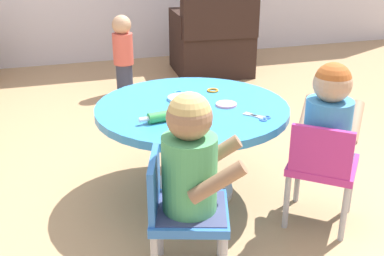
% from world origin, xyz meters
% --- Properties ---
extents(ground_plane, '(10.00, 10.00, 0.00)m').
position_xyz_m(ground_plane, '(0.00, 0.00, 0.00)').
color(ground_plane, tan).
extents(craft_table, '(0.97, 0.97, 0.50)m').
position_xyz_m(craft_table, '(0.00, 0.00, 0.39)').
color(craft_table, silver).
rests_on(craft_table, ground).
extents(child_chair_left, '(0.38, 0.38, 0.54)m').
position_xyz_m(child_chair_left, '(-0.24, -0.62, 0.31)').
color(child_chair_left, '#B7B7BC').
rests_on(child_chair_left, ground).
extents(seated_child_left, '(0.41, 0.36, 0.51)m').
position_xyz_m(seated_child_left, '(-0.21, -0.63, 0.53)').
color(seated_child_left, '#3F4772').
rests_on(seated_child_left, ground).
extents(child_chair_right, '(0.42, 0.42, 0.54)m').
position_xyz_m(child_chair_right, '(0.48, -0.46, 0.31)').
color(child_chair_right, '#B7B7BC').
rests_on(child_chair_right, ground).
extents(seated_child_right, '(0.43, 0.44, 0.51)m').
position_xyz_m(seated_child_right, '(0.51, -0.43, 0.53)').
color(seated_child_right, '#3F4772').
rests_on(seated_child_right, ground).
extents(armchair_dark, '(0.76, 0.77, 0.85)m').
position_xyz_m(armchair_dark, '(0.89, 2.15, 0.31)').
color(armchair_dark, black).
rests_on(armchair_dark, ground).
extents(toddler_standing, '(0.17, 0.17, 0.67)m').
position_xyz_m(toddler_standing, '(-0.04, 1.79, 0.36)').
color(toddler_standing, '#33384C').
rests_on(toddler_standing, ground).
extents(rolling_pin, '(0.23, 0.07, 0.05)m').
position_xyz_m(rolling_pin, '(-0.19, -0.17, 0.53)').
color(rolling_pin, green).
rests_on(rolling_pin, craft_table).
extents(craft_scissors, '(0.12, 0.14, 0.01)m').
position_xyz_m(craft_scissors, '(0.25, -0.26, 0.50)').
color(craft_scissors, silver).
rests_on(craft_scissors, craft_table).
extents(playdough_blob_0, '(0.10, 0.10, 0.01)m').
position_xyz_m(playdough_blob_0, '(0.16, -0.06, 0.51)').
color(playdough_blob_0, pink).
rests_on(playdough_blob_0, craft_table).
extents(playdough_blob_1, '(0.15, 0.15, 0.01)m').
position_xyz_m(playdough_blob_1, '(-0.03, 0.10, 0.51)').
color(playdough_blob_1, '#8CCCF2').
rests_on(playdough_blob_1, craft_table).
extents(cookie_cutter_0, '(0.06, 0.06, 0.01)m').
position_xyz_m(cookie_cutter_0, '(-0.17, -0.31, 0.51)').
color(cookie_cutter_0, red).
rests_on(cookie_cutter_0, craft_table).
extents(cookie_cutter_1, '(0.05, 0.05, 0.01)m').
position_xyz_m(cookie_cutter_1, '(-0.01, 0.20, 0.51)').
color(cookie_cutter_1, '#3F99D8').
rests_on(cookie_cutter_1, craft_table).
extents(cookie_cutter_2, '(0.06, 0.06, 0.01)m').
position_xyz_m(cookie_cutter_2, '(0.01, 0.04, 0.51)').
color(cookie_cutter_2, '#4CB259').
rests_on(cookie_cutter_2, craft_table).
extents(cookie_cutter_3, '(0.06, 0.06, 0.01)m').
position_xyz_m(cookie_cutter_3, '(0.18, 0.18, 0.51)').
color(cookie_cutter_3, orange).
rests_on(cookie_cutter_3, craft_table).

